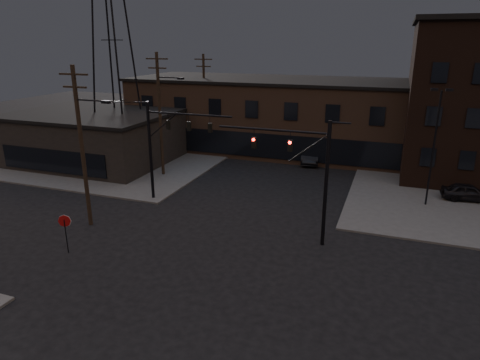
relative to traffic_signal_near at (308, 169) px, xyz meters
The scene contains 15 objects.
ground 8.56m from the traffic_signal_near, 139.97° to the right, with size 140.00×140.00×0.00m, color black.
sidewalk_nw 32.84m from the traffic_signal_near, 147.39° to the left, with size 30.00×30.00×0.15m, color #474744.
building_row 24.12m from the traffic_signal_near, 102.84° to the left, with size 40.00×12.00×8.00m, color brown.
building_left 27.95m from the traffic_signal_near, 155.60° to the left, with size 16.00×12.00×5.00m, color black.
traffic_signal_near is the anchor object (origin of this frame).
traffic_signal_far 12.57m from the traffic_signal_near, 163.83° to the left, with size 7.12×0.24×8.00m.
stop_sign 15.17m from the traffic_signal_near, 154.10° to the right, with size 0.72×0.33×2.48m.
utility_pole_near 15.03m from the traffic_signal_near, behind, with size 3.70×0.28×11.00m.
utility_pole_mid 18.47m from the traffic_signal_near, 148.97° to the left, with size 3.70×0.28×11.50m.
utility_pole_far 27.33m from the traffic_signal_near, 128.10° to the left, with size 2.20×0.28×11.00m.
transmission_tower 28.02m from the traffic_signal_near, 149.97° to the left, with size 7.00×7.00×25.00m, color black, non-canonical shape.
lot_light_a 12.21m from the traffic_signal_near, 51.18° to the left, with size 1.50×0.28×9.14m.
parked_car_lot_a 16.44m from the traffic_signal_near, 47.06° to the left, with size 1.63×4.05×1.38m, color black.
parked_car_lot_b 18.54m from the traffic_signal_near, 61.31° to the left, with size 1.82×4.49×1.30m, color #AEAFB1.
car_crossing 19.73m from the traffic_signal_near, 100.09° to the left, with size 1.76×5.05×1.66m, color black.
Camera 1 is at (10.08, -20.55, 12.42)m, focal length 32.00 mm.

